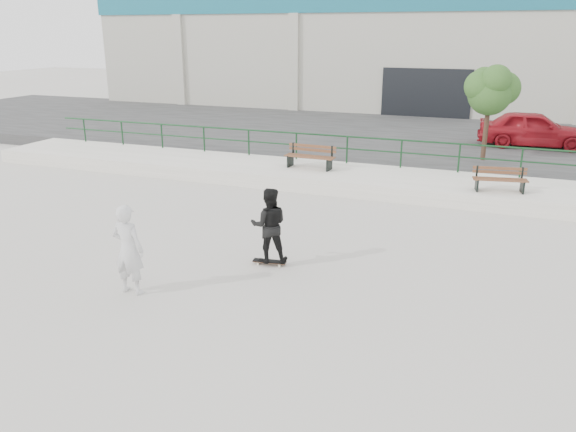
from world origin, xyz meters
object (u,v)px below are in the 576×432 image
at_px(bench_right, 500,180).
at_px(standing_skater, 269,225).
at_px(bench_left, 310,157).
at_px(skateboard, 270,262).
at_px(red_car, 533,129).
at_px(tree, 491,89).
at_px(seated_skater, 128,250).

xyz_separation_m(bench_right, standing_skater, (-4.82, -6.73, 0.11)).
distance_m(bench_left, bench_right, 6.46).
distance_m(bench_left, skateboard, 7.76).
relative_size(bench_left, red_car, 0.41).
distance_m(tree, standing_skater, 12.17).
xyz_separation_m(tree, skateboard, (-4.17, -11.22, -3.10)).
height_order(bench_left, seated_skater, seated_skater).
bearing_deg(seated_skater, tree, -114.44).
distance_m(skateboard, seated_skater, 3.30).
height_order(bench_left, bench_right, bench_left).
height_order(skateboard, standing_skater, standing_skater).
bearing_deg(skateboard, standing_skater, 172.10).
bearing_deg(seated_skater, bench_right, -126.92).
height_order(bench_right, skateboard, bench_right).
bearing_deg(red_car, bench_right, 168.83).
bearing_deg(skateboard, bench_right, 46.46).
height_order(standing_skater, seated_skater, seated_skater).
bearing_deg(skateboard, tree, 61.70).
xyz_separation_m(red_car, seated_skater, (-8.05, -17.01, -0.30)).
xyz_separation_m(red_car, standing_skater, (-5.94, -14.63, -0.28)).
bearing_deg(red_car, standing_skater, 154.78).
xyz_separation_m(standing_skater, seated_skater, (-2.11, -2.38, -0.02)).
relative_size(bench_right, seated_skater, 0.87).
distance_m(tree, seated_skater, 15.14).
distance_m(red_car, seated_skater, 18.82).
xyz_separation_m(bench_left, seated_skater, (-0.52, -9.93, 0.05)).
relative_size(tree, seated_skater, 1.86).
xyz_separation_m(red_car, skateboard, (-5.94, -14.63, -1.18)).
bearing_deg(standing_skater, red_car, -134.93).
bearing_deg(skateboard, bench_left, 93.93).
height_order(tree, skateboard, tree).
relative_size(bench_right, standing_skater, 0.94).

